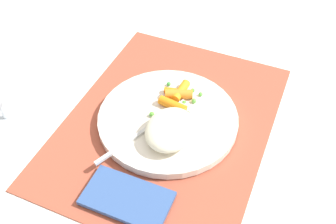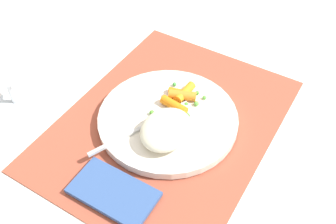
{
  "view_description": "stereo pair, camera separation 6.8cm",
  "coord_description": "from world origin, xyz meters",
  "px_view_note": "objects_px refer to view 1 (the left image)",
  "views": [
    {
      "loc": [
        -0.44,
        -0.19,
        0.54
      ],
      "look_at": [
        0.0,
        0.0,
        0.03
      ],
      "focal_mm": 41.74,
      "sensor_mm": 36.0,
      "label": 1
    },
    {
      "loc": [
        -0.41,
        -0.25,
        0.54
      ],
      "look_at": [
        0.0,
        0.0,
        0.03
      ],
      "focal_mm": 41.74,
      "sensor_mm": 36.0,
      "label": 2
    }
  ],
  "objects_px": {
    "plate": "(168,119)",
    "fork": "(153,125)",
    "napkin": "(127,198)",
    "rice_mound": "(170,129)",
    "carrot_portion": "(177,96)"
  },
  "relations": [
    {
      "from": "carrot_portion",
      "to": "fork",
      "type": "height_order",
      "value": "carrot_portion"
    },
    {
      "from": "fork",
      "to": "plate",
      "type": "bearing_deg",
      "value": -24.09
    },
    {
      "from": "plate",
      "to": "fork",
      "type": "bearing_deg",
      "value": 155.91
    },
    {
      "from": "rice_mound",
      "to": "napkin",
      "type": "xyz_separation_m",
      "value": [
        -0.13,
        0.02,
        -0.03
      ]
    },
    {
      "from": "plate",
      "to": "rice_mound",
      "type": "relative_size",
      "value": 2.53
    },
    {
      "from": "fork",
      "to": "napkin",
      "type": "bearing_deg",
      "value": -171.67
    },
    {
      "from": "fork",
      "to": "rice_mound",
      "type": "bearing_deg",
      "value": -106.26
    },
    {
      "from": "plate",
      "to": "napkin",
      "type": "bearing_deg",
      "value": -177.96
    },
    {
      "from": "carrot_portion",
      "to": "napkin",
      "type": "distance_m",
      "value": 0.22
    },
    {
      "from": "plate",
      "to": "napkin",
      "type": "relative_size",
      "value": 1.88
    },
    {
      "from": "plate",
      "to": "napkin",
      "type": "distance_m",
      "value": 0.18
    },
    {
      "from": "plate",
      "to": "fork",
      "type": "xyz_separation_m",
      "value": [
        -0.03,
        0.01,
        0.01
      ]
    },
    {
      "from": "rice_mound",
      "to": "fork",
      "type": "height_order",
      "value": "rice_mound"
    },
    {
      "from": "plate",
      "to": "carrot_portion",
      "type": "xyz_separation_m",
      "value": [
        0.05,
        0.0,
        0.02
      ]
    },
    {
      "from": "plate",
      "to": "fork",
      "type": "height_order",
      "value": "fork"
    }
  ]
}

